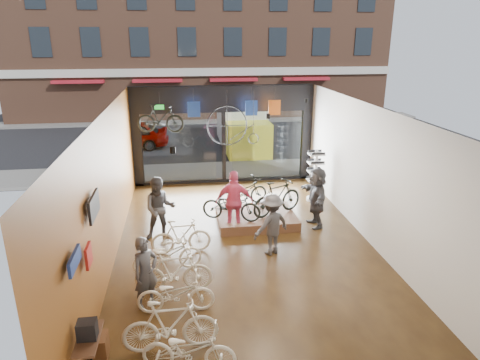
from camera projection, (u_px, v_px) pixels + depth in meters
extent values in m
cube|color=black|center=(247.00, 252.00, 11.62)|extent=(7.00, 12.00, 0.04)
cube|color=black|center=(248.00, 111.00, 10.39)|extent=(7.00, 12.00, 0.04)
cube|color=#95541C|center=(107.00, 192.00, 10.54)|extent=(0.04, 12.00, 3.80)
cube|color=beige|center=(377.00, 179.00, 11.47)|extent=(0.04, 12.00, 3.80)
cube|color=beige|center=(323.00, 342.00, 5.35)|extent=(7.00, 0.04, 3.80)
cube|color=#198C26|center=(159.00, 107.00, 15.84)|extent=(0.35, 0.06, 0.18)
cube|color=black|center=(209.00, 134.00, 25.69)|extent=(30.00, 18.00, 0.02)
cube|color=slate|center=(221.00, 171.00, 18.35)|extent=(30.00, 2.40, 0.12)
cube|color=slate|center=(204.00, 120.00, 29.42)|extent=(30.00, 2.00, 0.12)
cube|color=brown|center=(200.00, 14.00, 29.56)|extent=(26.00, 5.00, 14.00)
imported|color=gray|center=(128.00, 135.00, 22.07)|extent=(4.14, 1.67, 1.41)
imported|color=beige|center=(189.00, 350.00, 7.34)|extent=(1.73, 0.90, 0.87)
imported|color=beige|center=(170.00, 325.00, 7.80)|extent=(1.78, 0.55, 1.06)
imported|color=beige|center=(176.00, 294.00, 8.95)|extent=(1.64, 0.61, 0.85)
imported|color=beige|center=(174.00, 272.00, 9.61)|extent=(1.73, 0.50, 1.04)
imported|color=beige|center=(167.00, 255.00, 10.49)|extent=(1.79, 0.91, 0.90)
imported|color=beige|center=(181.00, 236.00, 11.40)|extent=(1.62, 0.54, 0.96)
cube|color=#54351F|center=(256.00, 218.00, 13.36)|extent=(2.40, 1.80, 0.30)
imported|color=black|center=(231.00, 205.00, 12.72)|extent=(1.89, 1.22, 0.94)
imported|color=black|center=(277.00, 198.00, 13.11)|extent=(1.86, 1.28, 1.09)
imported|color=black|center=(243.00, 192.00, 13.80)|extent=(1.86, 1.17, 0.92)
imported|color=#3F3F44|center=(146.00, 273.00, 8.99)|extent=(0.71, 0.68, 1.63)
imported|color=#3F3F44|center=(160.00, 209.00, 12.08)|extent=(0.93, 0.74, 1.84)
imported|color=#CC4C72|center=(234.00, 202.00, 12.53)|extent=(1.16, 0.63, 1.88)
imported|color=#3F3F44|center=(272.00, 224.00, 11.25)|extent=(1.26, 1.06, 1.69)
imported|color=#3F3F44|center=(316.00, 197.00, 12.91)|extent=(0.56, 1.72, 1.85)
imported|color=black|center=(160.00, 119.00, 14.31)|extent=(1.63, 0.71, 0.95)
cube|color=#1E3F99|center=(194.00, 109.00, 15.37)|extent=(0.45, 0.03, 0.55)
cube|color=#1E3F99|center=(251.00, 108.00, 15.64)|extent=(0.45, 0.03, 0.55)
cube|color=#CC5919|center=(275.00, 108.00, 15.76)|extent=(0.45, 0.03, 0.55)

